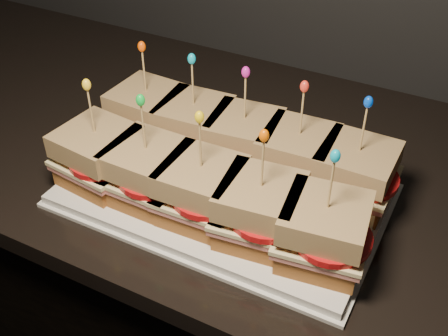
% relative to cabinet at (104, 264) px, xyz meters
% --- Properties ---
extents(cabinet, '(2.63, 0.61, 0.84)m').
position_rel_cabinet_xyz_m(cabinet, '(0.00, 0.00, 0.00)').
color(cabinet, black).
rests_on(cabinet, ground).
extents(granite_slab, '(2.67, 0.65, 0.03)m').
position_rel_cabinet_xyz_m(granite_slab, '(0.00, 0.00, 0.44)').
color(granite_slab, black).
rests_on(granite_slab, cabinet).
extents(platter, '(0.45, 0.28, 0.02)m').
position_rel_cabinet_xyz_m(platter, '(0.38, -0.12, 0.46)').
color(platter, silver).
rests_on(platter, granite_slab).
extents(platter_rim, '(0.46, 0.29, 0.01)m').
position_rel_cabinet_xyz_m(platter_rim, '(0.38, -0.12, 0.45)').
color(platter_rim, silver).
rests_on(platter_rim, granite_slab).
extents(sandwich_0_bread_bot, '(0.10, 0.10, 0.03)m').
position_rel_cabinet_xyz_m(sandwich_0_bread_bot, '(0.21, -0.05, 0.48)').
color(sandwich_0_bread_bot, brown).
rests_on(sandwich_0_bread_bot, platter).
extents(sandwich_0_ham, '(0.11, 0.11, 0.01)m').
position_rel_cabinet_xyz_m(sandwich_0_ham, '(0.21, -0.05, 0.50)').
color(sandwich_0_ham, '#CE665D').
rests_on(sandwich_0_ham, sandwich_0_bread_bot).
extents(sandwich_0_cheese, '(0.12, 0.11, 0.01)m').
position_rel_cabinet_xyz_m(sandwich_0_cheese, '(0.21, -0.05, 0.51)').
color(sandwich_0_cheese, beige).
rests_on(sandwich_0_cheese, sandwich_0_ham).
extents(sandwich_0_tomato, '(0.10, 0.10, 0.01)m').
position_rel_cabinet_xyz_m(sandwich_0_tomato, '(0.22, -0.06, 0.52)').
color(sandwich_0_tomato, red).
rests_on(sandwich_0_tomato, sandwich_0_cheese).
extents(sandwich_0_bread_top, '(0.11, 0.11, 0.03)m').
position_rel_cabinet_xyz_m(sandwich_0_bread_top, '(0.21, -0.05, 0.54)').
color(sandwich_0_bread_top, brown).
rests_on(sandwich_0_bread_top, sandwich_0_tomato).
extents(sandwich_0_pick, '(0.00, 0.00, 0.09)m').
position_rel_cabinet_xyz_m(sandwich_0_pick, '(0.21, -0.05, 0.58)').
color(sandwich_0_pick, tan).
rests_on(sandwich_0_pick, sandwich_0_bread_top).
extents(sandwich_0_frill, '(0.01, 0.01, 0.02)m').
position_rel_cabinet_xyz_m(sandwich_0_frill, '(0.21, -0.05, 0.63)').
color(sandwich_0_frill, '#F74D04').
rests_on(sandwich_0_frill, sandwich_0_pick).
extents(sandwich_1_bread_bot, '(0.10, 0.10, 0.03)m').
position_rel_cabinet_xyz_m(sandwich_1_bread_bot, '(0.30, -0.05, 0.48)').
color(sandwich_1_bread_bot, brown).
rests_on(sandwich_1_bread_bot, platter).
extents(sandwich_1_ham, '(0.12, 0.11, 0.01)m').
position_rel_cabinet_xyz_m(sandwich_1_ham, '(0.30, -0.05, 0.50)').
color(sandwich_1_ham, '#CE665D').
rests_on(sandwich_1_ham, sandwich_1_bread_bot).
extents(sandwich_1_cheese, '(0.12, 0.11, 0.01)m').
position_rel_cabinet_xyz_m(sandwich_1_cheese, '(0.30, -0.05, 0.51)').
color(sandwich_1_cheese, beige).
rests_on(sandwich_1_cheese, sandwich_1_ham).
extents(sandwich_1_tomato, '(0.10, 0.10, 0.01)m').
position_rel_cabinet_xyz_m(sandwich_1_tomato, '(0.31, -0.06, 0.52)').
color(sandwich_1_tomato, red).
rests_on(sandwich_1_tomato, sandwich_1_cheese).
extents(sandwich_1_bread_top, '(0.11, 0.11, 0.03)m').
position_rel_cabinet_xyz_m(sandwich_1_bread_top, '(0.30, -0.05, 0.54)').
color(sandwich_1_bread_top, brown).
rests_on(sandwich_1_bread_top, sandwich_1_tomato).
extents(sandwich_1_pick, '(0.00, 0.00, 0.09)m').
position_rel_cabinet_xyz_m(sandwich_1_pick, '(0.30, -0.05, 0.58)').
color(sandwich_1_pick, tan).
rests_on(sandwich_1_pick, sandwich_1_bread_top).
extents(sandwich_1_frill, '(0.01, 0.01, 0.02)m').
position_rel_cabinet_xyz_m(sandwich_1_frill, '(0.30, -0.05, 0.63)').
color(sandwich_1_frill, '#0AA2C2').
rests_on(sandwich_1_frill, sandwich_1_pick).
extents(sandwich_2_bread_bot, '(0.11, 0.11, 0.03)m').
position_rel_cabinet_xyz_m(sandwich_2_bread_bot, '(0.38, -0.05, 0.48)').
color(sandwich_2_bread_bot, brown).
rests_on(sandwich_2_bread_bot, platter).
extents(sandwich_2_ham, '(0.12, 0.12, 0.01)m').
position_rel_cabinet_xyz_m(sandwich_2_ham, '(0.38, -0.05, 0.50)').
color(sandwich_2_ham, '#CE665D').
rests_on(sandwich_2_ham, sandwich_2_bread_bot).
extents(sandwich_2_cheese, '(0.12, 0.12, 0.01)m').
position_rel_cabinet_xyz_m(sandwich_2_cheese, '(0.38, -0.05, 0.51)').
color(sandwich_2_cheese, beige).
rests_on(sandwich_2_cheese, sandwich_2_ham).
extents(sandwich_2_tomato, '(0.10, 0.10, 0.01)m').
position_rel_cabinet_xyz_m(sandwich_2_tomato, '(0.40, -0.06, 0.52)').
color(sandwich_2_tomato, red).
rests_on(sandwich_2_tomato, sandwich_2_cheese).
extents(sandwich_2_bread_top, '(0.11, 0.11, 0.03)m').
position_rel_cabinet_xyz_m(sandwich_2_bread_top, '(0.38, -0.05, 0.54)').
color(sandwich_2_bread_top, brown).
rests_on(sandwich_2_bread_top, sandwich_2_tomato).
extents(sandwich_2_pick, '(0.00, 0.00, 0.09)m').
position_rel_cabinet_xyz_m(sandwich_2_pick, '(0.38, -0.05, 0.58)').
color(sandwich_2_pick, tan).
rests_on(sandwich_2_pick, sandwich_2_bread_top).
extents(sandwich_2_frill, '(0.01, 0.01, 0.02)m').
position_rel_cabinet_xyz_m(sandwich_2_frill, '(0.38, -0.05, 0.63)').
color(sandwich_2_frill, '#D11DA2').
rests_on(sandwich_2_frill, sandwich_2_pick).
extents(sandwich_3_bread_bot, '(0.10, 0.10, 0.03)m').
position_rel_cabinet_xyz_m(sandwich_3_bread_bot, '(0.47, -0.05, 0.48)').
color(sandwich_3_bread_bot, brown).
rests_on(sandwich_3_bread_bot, platter).
extents(sandwich_3_ham, '(0.11, 0.11, 0.01)m').
position_rel_cabinet_xyz_m(sandwich_3_ham, '(0.47, -0.05, 0.50)').
color(sandwich_3_ham, '#CE665D').
rests_on(sandwich_3_ham, sandwich_3_bread_bot).
extents(sandwich_3_cheese, '(0.12, 0.11, 0.01)m').
position_rel_cabinet_xyz_m(sandwich_3_cheese, '(0.47, -0.05, 0.51)').
color(sandwich_3_cheese, beige).
rests_on(sandwich_3_cheese, sandwich_3_ham).
extents(sandwich_3_tomato, '(0.10, 0.10, 0.01)m').
position_rel_cabinet_xyz_m(sandwich_3_tomato, '(0.48, -0.06, 0.52)').
color(sandwich_3_tomato, red).
rests_on(sandwich_3_tomato, sandwich_3_cheese).
extents(sandwich_3_bread_top, '(0.11, 0.11, 0.03)m').
position_rel_cabinet_xyz_m(sandwich_3_bread_top, '(0.47, -0.05, 0.54)').
color(sandwich_3_bread_top, brown).
rests_on(sandwich_3_bread_top, sandwich_3_tomato).
extents(sandwich_3_pick, '(0.00, 0.00, 0.09)m').
position_rel_cabinet_xyz_m(sandwich_3_pick, '(0.47, -0.05, 0.58)').
color(sandwich_3_pick, tan).
rests_on(sandwich_3_pick, sandwich_3_bread_top).
extents(sandwich_3_frill, '(0.01, 0.01, 0.02)m').
position_rel_cabinet_xyz_m(sandwich_3_frill, '(0.47, -0.05, 0.63)').
color(sandwich_3_frill, red).
rests_on(sandwich_3_frill, sandwich_3_pick).
extents(sandwich_4_bread_bot, '(0.10, 0.10, 0.03)m').
position_rel_cabinet_xyz_m(sandwich_4_bread_bot, '(0.56, -0.05, 0.48)').
color(sandwich_4_bread_bot, brown).
rests_on(sandwich_4_bread_bot, platter).
extents(sandwich_4_ham, '(0.11, 0.11, 0.01)m').
position_rel_cabinet_xyz_m(sandwich_4_ham, '(0.56, -0.05, 0.50)').
color(sandwich_4_ham, '#CE665D').
rests_on(sandwich_4_ham, sandwich_4_bread_bot).
extents(sandwich_4_cheese, '(0.11, 0.11, 0.01)m').
position_rel_cabinet_xyz_m(sandwich_4_cheese, '(0.56, -0.05, 0.51)').
color(sandwich_4_cheese, beige).
rests_on(sandwich_4_cheese, sandwich_4_ham).
extents(sandwich_4_tomato, '(0.10, 0.10, 0.01)m').
position_rel_cabinet_xyz_m(sandwich_4_tomato, '(0.57, -0.06, 0.52)').
color(sandwich_4_tomato, red).
rests_on(sandwich_4_tomato, sandwich_4_cheese).
extents(sandwich_4_bread_top, '(0.10, 0.10, 0.03)m').
position_rel_cabinet_xyz_m(sandwich_4_bread_top, '(0.56, -0.05, 0.54)').
color(sandwich_4_bread_top, brown).
rests_on(sandwich_4_bread_top, sandwich_4_tomato).
extents(sandwich_4_pick, '(0.00, 0.00, 0.09)m').
position_rel_cabinet_xyz_m(sandwich_4_pick, '(0.56, -0.05, 0.58)').
color(sandwich_4_pick, tan).
rests_on(sandwich_4_pick, sandwich_4_bread_top).
extents(sandwich_4_frill, '(0.01, 0.01, 0.02)m').
position_rel_cabinet_xyz_m(sandwich_4_frill, '(0.56, -0.05, 0.63)').
color(sandwich_4_frill, '#053FCF').
rests_on(sandwich_4_frill, sandwich_4_pick).
extents(sandwich_5_bread_bot, '(0.11, 0.11, 0.03)m').
position_rel_cabinet_xyz_m(sandwich_5_bread_bot, '(0.21, -0.18, 0.48)').
color(sandwich_5_bread_bot, brown).
rests_on(sandwich_5_bread_bot, platter).
extents(sandwich_5_ham, '(0.12, 0.12, 0.01)m').
position_rel_cabinet_xyz_m(sandwich_5_ham, '(0.21, -0.18, 0.50)').
color(sandwich_5_ham, '#CE665D').
rests_on(sandwich_5_ham, sandwich_5_bread_bot).
extents(sandwich_5_cheese, '(0.12, 0.12, 0.01)m').
position_rel_cabinet_xyz_m(sandwich_5_cheese, '(0.21, -0.18, 0.51)').
color(sandwich_5_cheese, beige).
rests_on(sandwich_5_cheese, sandwich_5_ham).
extents(sandwich_5_tomato, '(0.10, 0.10, 0.01)m').
position_rel_cabinet_xyz_m(sandwich_5_tomato, '(0.22, -0.19, 0.52)').
color(sandwich_5_tomato, red).
rests_on(sandwich_5_tomato, sandwich_5_cheese).
extents(sandwich_5_bread_top, '(0.11, 0.11, 0.03)m').
position_rel_cabinet_xyz_m(sandwich_5_bread_top, '(0.21, -0.18, 0.54)').
color(sandwich_5_bread_top, brown).
rests_on(sandwich_5_bread_top, sandwich_5_tomato).
extents(sandwich_5_pick, '(0.00, 0.00, 0.09)m').
position_rel_cabinet_xyz_m(sandwich_5_pick, '(0.21, -0.18, 0.58)').
color(sandwich_5_pick, tan).
rests_on(sandwich_5_pick, sandwich_5_bread_top).
extents(sandwich_5_frill, '(0.01, 0.01, 0.02)m').
position_rel_cabinet_xyz_m(sandwich_5_frill, '(0.21, -0.18, 0.63)').
color(sandwich_5_frill, yellow).
rests_on(sandwich_5_frill, sandwich_5_pick).
extents(sandwich_6_bread_bot, '(0.10, 0.10, 0.03)m').
position_rel_cabinet_xyz_m(sandwich_6_bread_bot, '(0.30, -0.18, 0.48)').
color(sandwich_6_bread_bot, brown).
rests_on(sandwich_6_bread_bot, platter).
extents(sandwich_6_ham, '(0.11, 0.11, 0.01)m').
position_rel_cabinet_xyz_m(sandwich_6_ham, '(0.30, -0.18, 0.50)').
color(sandwich_6_ham, '#CE665D').
rests_on(sandwich_6_ham, sandwich_6_bread_bot).
extents(sandwich_6_cheese, '(0.11, 0.11, 0.01)m').
position_rel_cabinet_xyz_m(sandwich_6_cheese, '(0.30, -0.18, 0.51)').
color(sandwich_6_cheese, beige).
rests_on(sandwich_6_cheese, sandwich_6_ham).
extents(sandwich_6_tomato, '(0.10, 0.10, 0.01)m').
position_rel_cabinet_xyz_m(sandwich_6_tomato, '(0.31, -0.19, 0.52)').
color(sandwich_6_tomato, red).
rests_on(sandwich_6_tomato, sandwich_6_cheese).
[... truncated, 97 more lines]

